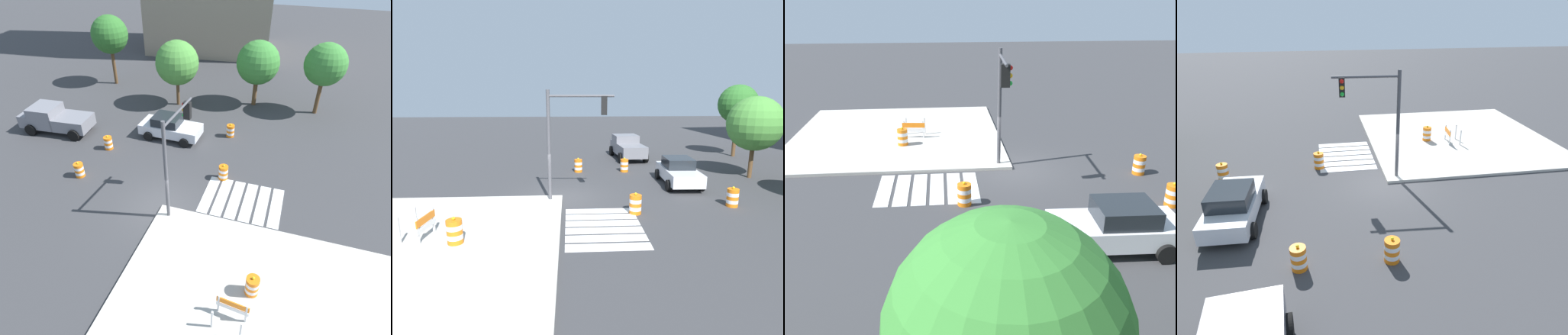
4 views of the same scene
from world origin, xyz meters
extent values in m
plane|color=#38383A|center=(0.00, 0.00, 0.00)|extent=(120.00, 120.00, 0.00)
cube|color=#BCB7AD|center=(6.00, -6.00, 0.07)|extent=(12.00, 12.00, 0.15)
cube|color=silver|center=(2.12, 1.80, 0.01)|extent=(0.60, 3.20, 0.02)
cube|color=silver|center=(2.88, 1.80, 0.01)|extent=(0.60, 3.20, 0.02)
cube|color=silver|center=(3.62, 1.80, 0.01)|extent=(0.60, 3.20, 0.02)
cube|color=silver|center=(4.38, 1.80, 0.01)|extent=(0.60, 3.20, 0.02)
cube|color=silver|center=(5.12, 1.80, 0.01)|extent=(0.60, 3.20, 0.02)
cube|color=silver|center=(5.88, 1.80, 0.01)|extent=(0.60, 3.20, 0.02)
cube|color=silver|center=(-2.23, 7.03, 0.68)|extent=(4.36, 1.98, 0.70)
cube|color=#1E2328|center=(-2.48, 7.04, 1.33)|extent=(1.95, 1.66, 0.60)
cylinder|color=black|center=(-0.85, 7.94, 0.33)|extent=(0.67, 0.26, 0.66)
cylinder|color=black|center=(-0.91, 6.04, 0.33)|extent=(0.67, 0.26, 0.66)
cylinder|color=black|center=(-3.55, 8.03, 0.33)|extent=(0.67, 0.26, 0.66)
cylinder|color=black|center=(-3.61, 6.13, 0.33)|extent=(0.67, 0.26, 0.66)
cylinder|color=black|center=(-8.60, 4.48, 0.42)|extent=(0.86, 0.37, 0.84)
cylinder|color=orange|center=(2.52, 3.44, 0.09)|extent=(0.56, 0.56, 0.18)
cylinder|color=white|center=(2.52, 3.44, 0.27)|extent=(0.56, 0.56, 0.18)
cylinder|color=orange|center=(2.52, 3.44, 0.45)|extent=(0.56, 0.56, 0.18)
cylinder|color=white|center=(2.52, 3.44, 0.63)|extent=(0.56, 0.56, 0.18)
cylinder|color=orange|center=(2.52, 3.44, 0.81)|extent=(0.56, 0.56, 0.18)
sphere|color=yellow|center=(2.52, 3.44, 0.96)|extent=(0.12, 0.12, 0.12)
cylinder|color=orange|center=(-5.83, 1.02, 0.09)|extent=(0.56, 0.56, 0.18)
cylinder|color=white|center=(-5.83, 1.02, 0.27)|extent=(0.56, 0.56, 0.18)
cylinder|color=orange|center=(-5.83, 1.02, 0.45)|extent=(0.56, 0.56, 0.18)
cylinder|color=white|center=(-5.83, 1.02, 0.63)|extent=(0.56, 0.56, 0.18)
cylinder|color=orange|center=(-5.83, 1.02, 0.81)|extent=(0.56, 0.56, 0.18)
sphere|color=yellow|center=(-5.83, 1.02, 0.96)|extent=(0.12, 0.12, 0.12)
cylinder|color=orange|center=(1.81, 8.42, 0.09)|extent=(0.56, 0.56, 0.18)
cylinder|color=white|center=(1.81, 8.42, 0.27)|extent=(0.56, 0.56, 0.18)
cylinder|color=orange|center=(1.81, 8.42, 0.45)|extent=(0.56, 0.56, 0.18)
cylinder|color=white|center=(1.81, 8.42, 0.63)|extent=(0.56, 0.56, 0.18)
cylinder|color=orange|center=(1.81, 8.42, 0.81)|extent=(0.56, 0.56, 0.18)
sphere|color=yellow|center=(1.81, 8.42, 0.96)|extent=(0.12, 0.12, 0.12)
cylinder|color=orange|center=(-5.73, 4.28, 0.09)|extent=(0.56, 0.56, 0.18)
cylinder|color=white|center=(-5.73, 4.28, 0.27)|extent=(0.56, 0.56, 0.18)
cylinder|color=orange|center=(-5.73, 4.28, 0.45)|extent=(0.56, 0.56, 0.18)
cylinder|color=white|center=(-5.73, 4.28, 0.63)|extent=(0.56, 0.56, 0.18)
cylinder|color=orange|center=(-5.73, 4.28, 0.81)|extent=(0.56, 0.56, 0.18)
sphere|color=yellow|center=(-5.73, 4.28, 0.96)|extent=(0.12, 0.12, 0.12)
cylinder|color=orange|center=(5.50, -3.78, 0.24)|extent=(0.56, 0.56, 0.18)
cylinder|color=white|center=(5.50, -3.78, 0.42)|extent=(0.56, 0.56, 0.18)
cylinder|color=orange|center=(5.50, -3.78, 0.60)|extent=(0.56, 0.56, 0.18)
cylinder|color=white|center=(5.50, -3.78, 0.78)|extent=(0.56, 0.56, 0.18)
cylinder|color=orange|center=(5.50, -3.78, 0.96)|extent=(0.56, 0.56, 0.18)
sphere|color=yellow|center=(5.50, -3.78, 1.11)|extent=(0.12, 0.12, 0.12)
cube|color=silver|center=(4.40, -4.97, 0.65)|extent=(0.08, 0.08, 1.00)
cube|color=silver|center=(4.33, -5.66, 0.65)|extent=(0.08, 0.08, 1.00)
cube|color=silver|center=(5.50, -5.08, 0.65)|extent=(0.08, 0.08, 1.00)
cube|color=silver|center=(5.42, -5.78, 0.65)|extent=(0.08, 0.08, 1.00)
cube|color=orange|center=(4.95, -5.00, 0.90)|extent=(1.30, 0.17, 0.28)
cube|color=white|center=(4.95, -5.00, 0.60)|extent=(1.30, 0.17, 0.20)
cylinder|color=#4C4C51|center=(0.60, -0.60, 2.90)|extent=(0.18, 0.18, 5.50)
cylinder|color=#4C4C51|center=(0.70, 1.00, 5.35)|extent=(0.32, 3.20, 0.12)
cube|color=black|center=(0.77, 2.11, 4.90)|extent=(0.38, 0.30, 0.90)
sphere|color=red|center=(0.58, 2.13, 5.20)|extent=(0.20, 0.20, 0.20)
sphere|color=#F2A514|center=(0.58, 2.13, 4.90)|extent=(0.20, 0.20, 0.20)
sphere|color=green|center=(0.58, 2.13, 4.60)|extent=(0.20, 0.20, 0.20)
camera|label=1|loc=(5.73, -11.99, 12.33)|focal=30.29mm
camera|label=2|loc=(16.82, 0.41, 5.53)|focal=30.20mm
camera|label=3|loc=(3.29, 18.66, 7.82)|focal=38.94mm
camera|label=4|loc=(-15.42, 3.26, 8.32)|focal=31.67mm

